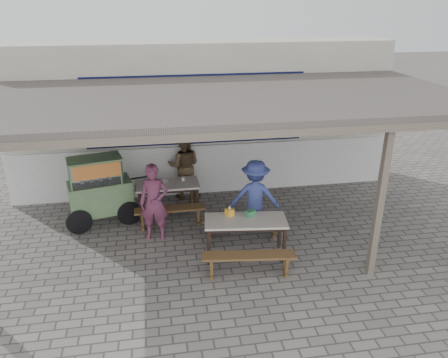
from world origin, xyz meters
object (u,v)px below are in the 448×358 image
bench_right_wall (242,222)px  tissue_box (230,212)px  patron_street_side (154,202)px  condiment_bowl (164,182)px  bench_left_street (170,213)px  bench_left_wall (167,190)px  patron_wall_side (184,166)px  table_right (246,224)px  condiment_jar (183,179)px  patron_right_table (255,196)px  vendor_cart (99,188)px  donation_box (250,213)px  table_left (168,187)px  bench_right_street (249,260)px

bench_right_wall → tissue_box: 0.73m
patron_street_side → condiment_bowl: (0.22, 0.97, 0.00)m
bench_left_street → condiment_bowl: bearing=97.2°
bench_left_wall → patron_street_side: 1.61m
patron_street_side → patron_wall_side: bearing=79.1°
table_right → bench_right_wall: bearing=90.0°
condiment_jar → bench_left_wall: bearing=126.3°
bench_left_street → patron_right_table: (1.68, -0.37, 0.42)m
vendor_cart → donation_box: size_ratio=9.94×
table_left → donation_box: (1.41, -1.77, 0.14)m
condiment_bowl → patron_right_table: bearing=-29.2°
vendor_cart → tissue_box: size_ratio=13.62×
table_right → bench_right_street: size_ratio=0.96×
patron_right_table → condiment_bowl: size_ratio=8.21×
bench_left_wall → tissue_box: (1.05, -2.26, 0.48)m
bench_left_street → tissue_box: 1.58m
bench_right_wall → condiment_bowl: (-1.46, 1.26, 0.43)m
table_right → condiment_bowl: size_ratio=8.30×
patron_street_side → tissue_box: bearing=-17.8°
patron_wall_side → condiment_bowl: bearing=69.2°
patron_wall_side → condiment_bowl: 0.99m
bench_right_street → patron_street_side: bearing=140.2°
bench_left_street → donation_box: 1.89m
table_right → patron_street_side: bearing=156.2°
bench_right_street → condiment_bowl: (-1.29, 2.59, 0.43)m
vendor_cart → donation_box: 3.27m
table_left → patron_street_side: size_ratio=0.87×
donation_box → condiment_jar: (-1.07, 1.88, -0.02)m
bench_left_street → table_right: 1.87m
table_left → patron_right_table: (1.69, -0.96, 0.09)m
bench_right_wall → condiment_jar: 1.75m
patron_right_table → condiment_bowl: 2.03m
table_right → donation_box: bearing=54.5°
bench_right_wall → donation_box: donation_box is taller
patron_street_side → condiment_jar: patron_street_side is taller
bench_right_wall → patron_right_table: (0.31, 0.27, 0.41)m
bench_left_street → patron_wall_side: size_ratio=0.91×
condiment_bowl → bench_right_street: bearing=-63.4°
bench_right_wall → donation_box: bearing=-79.9°
donation_box → condiment_bowl: donation_box is taller
table_left → condiment_jar: size_ratio=16.91×
bench_right_street → patron_wall_side: 3.55m
bench_left_wall → table_right: bearing=-62.9°
bench_right_wall → patron_right_table: size_ratio=1.05×
patron_street_side → tissue_box: patron_street_side is taller
bench_right_street → tissue_box: bearing=108.1°
condiment_bowl → bench_right_wall: bearing=-40.9°
vendor_cart → patron_right_table: patron_right_table is taller
condiment_jar → table_left: bearing=-161.9°
vendor_cart → donation_box: (2.81, -1.68, 0.02)m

